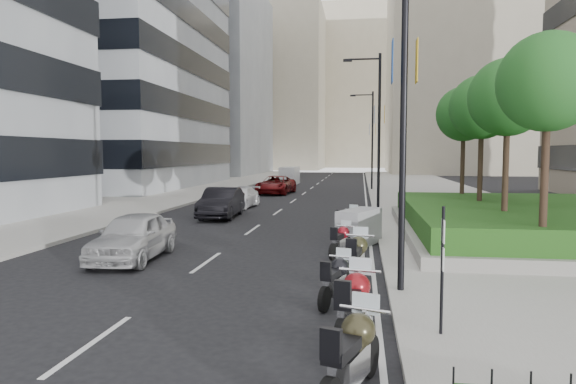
% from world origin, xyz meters
% --- Properties ---
extents(ground, '(160.00, 160.00, 0.00)m').
position_xyz_m(ground, '(0.00, 0.00, 0.00)').
color(ground, black).
rests_on(ground, ground).
extents(sidewalk_right, '(10.00, 100.00, 0.15)m').
position_xyz_m(sidewalk_right, '(9.00, 30.00, 0.07)').
color(sidewalk_right, '#9E9B93').
rests_on(sidewalk_right, ground).
extents(sidewalk_left, '(8.00, 100.00, 0.15)m').
position_xyz_m(sidewalk_left, '(-12.00, 30.00, 0.07)').
color(sidewalk_left, '#9E9B93').
rests_on(sidewalk_left, ground).
extents(lane_edge, '(0.12, 100.00, 0.01)m').
position_xyz_m(lane_edge, '(3.70, 30.00, 0.01)').
color(lane_edge, silver).
rests_on(lane_edge, ground).
extents(lane_centre, '(0.12, 100.00, 0.01)m').
position_xyz_m(lane_centre, '(-1.50, 30.00, 0.01)').
color(lane_centre, silver).
rests_on(lane_centre, ground).
extents(building_grey_far, '(22.00, 26.00, 30.00)m').
position_xyz_m(building_grey_far, '(-24.00, 70.00, 15.00)').
color(building_grey_far, gray).
rests_on(building_grey_far, ground).
extents(building_cream_right, '(28.00, 24.00, 36.00)m').
position_xyz_m(building_cream_right, '(22.00, 80.00, 18.00)').
color(building_cream_right, '#B7AD93').
rests_on(building_cream_right, ground).
extents(building_cream_left, '(26.00, 24.00, 34.00)m').
position_xyz_m(building_cream_left, '(-18.00, 100.00, 17.00)').
color(building_cream_left, '#B7AD93').
rests_on(building_cream_left, ground).
extents(building_cream_centre, '(30.00, 24.00, 38.00)m').
position_xyz_m(building_cream_centre, '(2.00, 120.00, 19.00)').
color(building_cream_centre, '#B7AD93').
rests_on(building_cream_centre, ground).
extents(planter, '(10.00, 14.00, 0.40)m').
position_xyz_m(planter, '(10.00, 10.00, 0.35)').
color(planter, gray).
rests_on(planter, sidewalk_right).
extents(hedge, '(9.40, 13.40, 0.80)m').
position_xyz_m(hedge, '(10.00, 10.00, 0.95)').
color(hedge, '#143D11').
rests_on(hedge, planter).
extents(tree_0, '(2.80, 2.80, 6.30)m').
position_xyz_m(tree_0, '(8.50, 4.00, 5.42)').
color(tree_0, '#332319').
rests_on(tree_0, planter).
extents(tree_1, '(2.80, 2.80, 6.30)m').
position_xyz_m(tree_1, '(8.50, 8.00, 5.42)').
color(tree_1, '#332319').
rests_on(tree_1, planter).
extents(tree_2, '(2.80, 2.80, 6.30)m').
position_xyz_m(tree_2, '(8.50, 12.00, 5.42)').
color(tree_2, '#332319').
rests_on(tree_2, planter).
extents(tree_3, '(2.80, 2.80, 6.30)m').
position_xyz_m(tree_3, '(8.50, 16.00, 5.42)').
color(tree_3, '#332319').
rests_on(tree_3, planter).
extents(lamp_post_0, '(2.34, 0.45, 9.00)m').
position_xyz_m(lamp_post_0, '(4.14, 1.00, 5.07)').
color(lamp_post_0, black).
rests_on(lamp_post_0, ground).
extents(lamp_post_1, '(2.34, 0.45, 9.00)m').
position_xyz_m(lamp_post_1, '(4.14, 18.00, 5.07)').
color(lamp_post_1, black).
rests_on(lamp_post_1, ground).
extents(lamp_post_2, '(2.34, 0.45, 9.00)m').
position_xyz_m(lamp_post_2, '(4.14, 36.00, 5.07)').
color(lamp_post_2, black).
rests_on(lamp_post_2, ground).
extents(parking_sign, '(0.06, 0.32, 2.50)m').
position_xyz_m(parking_sign, '(4.80, -2.00, 1.46)').
color(parking_sign, black).
rests_on(parking_sign, ground).
extents(motorcycle_0, '(0.99, 2.25, 1.16)m').
position_xyz_m(motorcycle_0, '(3.23, -4.42, 0.62)').
color(motorcycle_0, black).
rests_on(motorcycle_0, ground).
extents(motorcycle_1, '(0.84, 2.41, 1.21)m').
position_xyz_m(motorcycle_1, '(3.21, -2.13, 0.65)').
color(motorcycle_1, black).
rests_on(motorcycle_1, ground).
extents(motorcycle_2, '(0.82, 1.98, 1.01)m').
position_xyz_m(motorcycle_2, '(2.78, 0.19, 0.54)').
color(motorcycle_2, black).
rests_on(motorcycle_2, ground).
extents(motorcycle_3, '(0.79, 2.36, 1.18)m').
position_xyz_m(motorcycle_3, '(3.23, 2.33, 0.63)').
color(motorcycle_3, black).
rests_on(motorcycle_3, ground).
extents(motorcycle_4, '(0.82, 1.91, 0.98)m').
position_xyz_m(motorcycle_4, '(2.68, 5.60, 0.52)').
color(motorcycle_4, black).
rests_on(motorcycle_4, ground).
extents(motorcycle_5, '(1.74, 2.41, 1.36)m').
position_xyz_m(motorcycle_5, '(3.27, 7.67, 0.68)').
color(motorcycle_5, black).
rests_on(motorcycle_5, ground).
extents(motorcycle_6, '(1.06, 2.01, 1.07)m').
position_xyz_m(motorcycle_6, '(2.80, 9.89, 0.57)').
color(motorcycle_6, black).
rests_on(motorcycle_6, ground).
extents(car_a, '(2.05, 4.59, 1.53)m').
position_xyz_m(car_a, '(-3.98, 4.12, 0.77)').
color(car_a, '#B2B2B4').
rests_on(car_a, ground).
extents(car_b, '(1.93, 4.92, 1.60)m').
position_xyz_m(car_b, '(-4.07, 15.05, 0.80)').
color(car_b, black).
rests_on(car_b, ground).
extents(car_c, '(2.09, 4.50, 1.27)m').
position_xyz_m(car_c, '(-4.27, 20.04, 0.64)').
color(car_c, silver).
rests_on(car_c, ground).
extents(car_d, '(2.98, 5.70, 1.53)m').
position_xyz_m(car_d, '(-3.79, 31.07, 0.77)').
color(car_d, maroon).
rests_on(car_d, ground).
extents(delivery_van, '(1.79, 4.54, 1.89)m').
position_xyz_m(delivery_van, '(-4.51, 44.39, 0.88)').
color(delivery_van, silver).
rests_on(delivery_van, ground).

